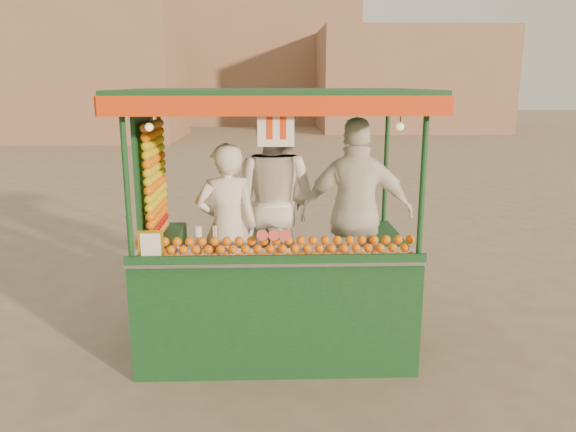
{
  "coord_description": "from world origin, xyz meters",
  "views": [
    {
      "loc": [
        -0.1,
        -4.73,
        2.39
      ],
      "look_at": [
        0.07,
        0.13,
        1.21
      ],
      "focal_mm": 34.36,
      "sensor_mm": 36.0,
      "label": 1
    }
  ],
  "objects_px": {
    "juice_cart": "(268,269)",
    "vendor_middle": "(273,201)",
    "vendor_right": "(357,214)",
    "vendor_left": "(227,228)"
  },
  "relations": [
    {
      "from": "juice_cart",
      "to": "vendor_middle",
      "type": "height_order",
      "value": "juice_cart"
    },
    {
      "from": "juice_cart",
      "to": "vendor_right",
      "type": "distance_m",
      "value": 1.0
    },
    {
      "from": "vendor_left",
      "to": "vendor_middle",
      "type": "bearing_deg",
      "value": -149.32
    },
    {
      "from": "juice_cart",
      "to": "vendor_left",
      "type": "height_order",
      "value": "juice_cart"
    },
    {
      "from": "vendor_middle",
      "to": "juice_cart",
      "type": "bearing_deg",
      "value": 110.65
    },
    {
      "from": "vendor_middle",
      "to": "vendor_right",
      "type": "relative_size",
      "value": 1.07
    },
    {
      "from": "juice_cart",
      "to": "vendor_left",
      "type": "bearing_deg",
      "value": 143.22
    },
    {
      "from": "vendor_left",
      "to": "vendor_right",
      "type": "xyz_separation_m",
      "value": [
        1.22,
        0.05,
        0.11
      ]
    },
    {
      "from": "vendor_left",
      "to": "vendor_middle",
      "type": "relative_size",
      "value": 0.82
    },
    {
      "from": "vendor_left",
      "to": "vendor_right",
      "type": "bearing_deg",
      "value": 172.19
    }
  ]
}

